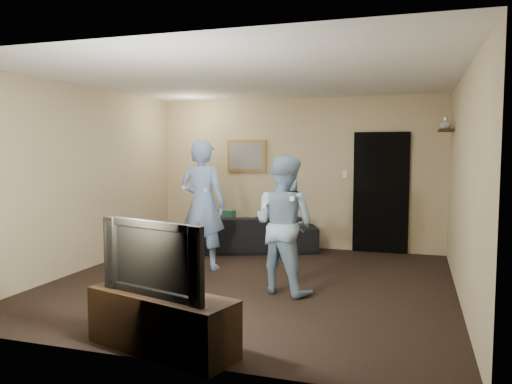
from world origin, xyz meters
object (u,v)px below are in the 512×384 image
(television, at_px, (161,257))
(wii_player_right, at_px, (284,224))
(sofa, at_px, (254,233))
(wii_player_left, at_px, (203,204))
(tv_console, at_px, (162,322))

(television, bearing_deg, wii_player_right, 90.78)
(sofa, bearing_deg, wii_player_left, 55.28)
(television, distance_m, wii_player_right, 2.09)
(sofa, height_order, wii_player_left, wii_player_left)
(wii_player_left, bearing_deg, sofa, 77.00)
(television, relative_size, wii_player_left, 0.59)
(wii_player_left, bearing_deg, wii_player_right, -29.76)
(sofa, xyz_separation_m, tv_console, (0.54, -4.24, -0.05))
(television, height_order, wii_player_right, wii_player_right)
(sofa, distance_m, wii_player_right, 2.52)
(sofa, relative_size, television, 1.88)
(wii_player_left, distance_m, wii_player_right, 1.63)
(tv_console, height_order, television, television)
(tv_console, bearing_deg, sofa, 113.18)
(sofa, distance_m, wii_player_left, 1.57)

